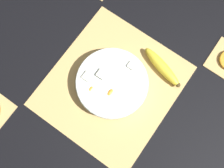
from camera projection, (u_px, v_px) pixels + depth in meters
ground_plane at (112, 86)px, 0.95m from camera, size 6.00×6.00×0.00m
bamboo_mat_center at (112, 86)px, 0.94m from camera, size 0.47×0.43×0.01m
fruit_salad_bowl at (112, 83)px, 0.91m from camera, size 0.25×0.25×0.06m
whole_banana at (162, 67)px, 0.94m from camera, size 0.09×0.18×0.04m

